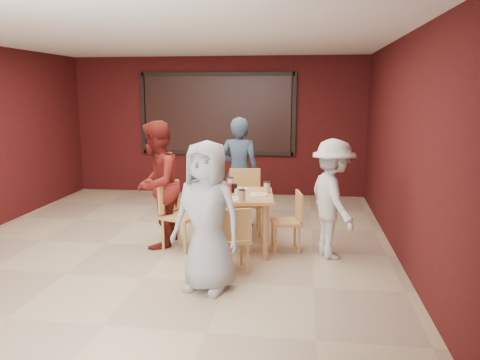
# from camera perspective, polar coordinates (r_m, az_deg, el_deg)

# --- Properties ---
(floor) EXTENTS (7.00, 7.00, 0.00)m
(floor) POSITION_cam_1_polar(r_m,az_deg,el_deg) (6.58, -8.32, -8.00)
(floor) COLOR tan
(floor) RESTS_ON ground
(window_blinds) EXTENTS (3.00, 0.02, 1.50)m
(window_blinds) POSITION_cam_1_polar(r_m,az_deg,el_deg) (9.60, -2.84, 8.04)
(window_blinds) COLOR black
(dining_table) EXTENTS (1.07, 1.07, 0.92)m
(dining_table) POSITION_cam_1_polar(r_m,az_deg,el_deg) (6.20, -0.52, -2.57)
(dining_table) COLOR tan
(dining_table) RESTS_ON floor
(chair_front) EXTENTS (0.50, 0.50, 0.80)m
(chair_front) POSITION_cam_1_polar(r_m,az_deg,el_deg) (5.45, -0.87, -6.86)
(chair_front) COLOR tan
(chair_front) RESTS_ON floor
(chair_back) EXTENTS (0.54, 0.54, 0.96)m
(chair_back) POSITION_cam_1_polar(r_m,az_deg,el_deg) (6.99, 0.66, -2.14)
(chair_back) COLOR tan
(chair_back) RESTS_ON floor
(chair_left) EXTENTS (0.56, 0.56, 0.90)m
(chair_left) POSITION_cam_1_polar(r_m,az_deg,el_deg) (6.38, -7.77, -3.79)
(chair_left) COLOR tan
(chair_left) RESTS_ON floor
(chair_right) EXTENTS (0.45, 0.45, 0.80)m
(chair_right) POSITION_cam_1_polar(r_m,az_deg,el_deg) (6.27, 6.21, -4.58)
(chair_right) COLOR tan
(chair_right) RESTS_ON floor
(diner_front) EXTENTS (0.90, 0.72, 1.61)m
(diner_front) POSITION_cam_1_polar(r_m,az_deg,el_deg) (4.94, -4.06, -4.48)
(diner_front) COLOR #9B9B9B
(diner_front) RESTS_ON floor
(diner_back) EXTENTS (0.66, 0.47, 1.72)m
(diner_back) POSITION_cam_1_polar(r_m,az_deg,el_deg) (7.29, -0.10, 0.95)
(diner_back) COLOR #2C3D4F
(diner_back) RESTS_ON floor
(diner_left) EXTENTS (0.69, 0.86, 1.72)m
(diner_left) POSITION_cam_1_polar(r_m,az_deg,el_deg) (6.43, -10.16, -0.54)
(diner_left) COLOR maroon
(diner_left) RESTS_ON floor
(diner_right) EXTENTS (0.88, 1.12, 1.52)m
(diner_right) POSITION_cam_1_polar(r_m,az_deg,el_deg) (6.03, 11.22, -2.30)
(diner_right) COLOR silver
(diner_right) RESTS_ON floor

